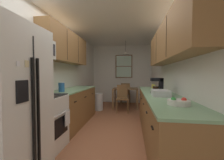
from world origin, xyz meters
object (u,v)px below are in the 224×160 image
(table_serving_bowl, at_px, (124,87))
(refrigerator, at_px, (7,105))
(trash_bin, at_px, (99,102))
(mug_by_coffeemaker, at_px, (153,86))
(storage_canister, at_px, (61,87))
(dining_chair_near, at_px, (122,97))
(microwave_over_range, at_px, (36,48))
(dining_chair_far, at_px, (125,93))
(stove_range, at_px, (43,122))
(dish_rack, at_px, (160,93))
(coffee_maker, at_px, (158,85))
(fruit_bowl, at_px, (179,102))
(dining_table, at_px, (125,91))

(table_serving_bowl, bearing_deg, refrigerator, -106.17)
(trash_bin, relative_size, table_serving_bowl, 3.40)
(table_serving_bowl, bearing_deg, mug_by_coffeemaker, -58.89)
(refrigerator, bearing_deg, storage_canister, 92.15)
(dining_chair_near, relative_size, mug_by_coffeemaker, 8.07)
(microwave_over_range, relative_size, dining_chair_near, 0.66)
(trash_bin, distance_m, storage_canister, 2.18)
(dining_chair_far, distance_m, mug_by_coffeemaker, 2.23)
(stove_range, distance_m, storage_canister, 0.82)
(microwave_over_range, distance_m, trash_bin, 3.04)
(trash_bin, bearing_deg, dish_rack, -54.52)
(coffee_maker, bearing_deg, microwave_over_range, -161.58)
(storage_canister, relative_size, mug_by_coffeemaker, 1.86)
(refrigerator, bearing_deg, trash_bin, 85.78)
(dining_chair_near, relative_size, storage_canister, 4.35)
(dining_chair_near, bearing_deg, microwave_over_range, -115.48)
(storage_canister, bearing_deg, trash_bin, 81.63)
(dining_chair_far, distance_m, dish_rack, 3.50)
(stove_range, height_order, microwave_over_range, microwave_over_range)
(coffee_maker, bearing_deg, fruit_bowl, -87.13)
(trash_bin, relative_size, coffee_maker, 2.02)
(dining_table, xyz_separation_m, trash_bin, (-0.92, -0.51, -0.32))
(trash_bin, xyz_separation_m, fruit_bowl, (1.73, -3.02, 0.64))
(refrigerator, distance_m, dining_chair_far, 4.61)
(mug_by_coffeemaker, bearing_deg, dining_chair_far, 112.58)
(trash_bin, distance_m, table_serving_bowl, 1.10)
(coffee_maker, distance_m, fruit_bowl, 1.06)
(fruit_bowl, relative_size, table_serving_bowl, 1.47)
(microwave_over_range, xyz_separation_m, dining_chair_near, (1.25, 2.62, -1.20))
(stove_range, distance_m, mug_by_coffeemaker, 2.70)
(stove_range, bearing_deg, dish_rack, 10.24)
(refrigerator, distance_m, dining_table, 4.07)
(dining_chair_near, bearing_deg, table_serving_bowl, 86.85)
(trash_bin, xyz_separation_m, dish_rack, (1.65, -2.32, 0.65))
(trash_bin, relative_size, dish_rack, 1.76)
(dining_chair_near, bearing_deg, storage_canister, -119.81)
(dining_chair_far, xyz_separation_m, trash_bin, (-0.89, -1.07, -0.20))
(dining_table, bearing_deg, fruit_bowl, -77.11)
(table_serving_bowl, bearing_deg, microwave_over_range, -112.10)
(mug_by_coffeemaker, relative_size, fruit_bowl, 0.43)
(coffee_maker, xyz_separation_m, table_serving_bowl, (-0.81, 2.45, -0.28))
(refrigerator, xyz_separation_m, table_serving_bowl, (1.12, 3.86, -0.14))
(dining_table, xyz_separation_m, mug_by_coffeemaker, (0.81, -1.46, 0.33))
(storage_canister, xyz_separation_m, mug_by_coffeemaker, (2.03, 1.09, -0.05))
(mug_by_coffeemaker, height_order, dish_rack, mug_by_coffeemaker)
(dining_table, distance_m, fruit_bowl, 3.64)
(dish_rack, bearing_deg, trash_bin, 125.48)
(refrigerator, relative_size, dish_rack, 5.38)
(fruit_bowl, bearing_deg, dining_chair_far, 101.59)
(storage_canister, bearing_deg, coffee_maker, 1.86)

